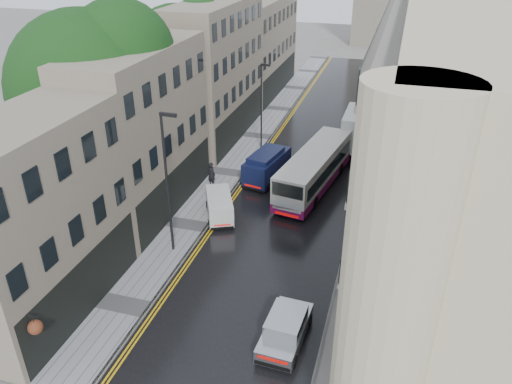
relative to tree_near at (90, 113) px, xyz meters
The scene contains 15 objects.
road 16.14m from the tree_near, 30.96° to the left, with size 9.00×85.00×0.02m, color black.
left_sidewalk 12.16m from the tree_near, 48.44° to the left, with size 2.70×85.00×0.12m, color gray.
right_sidewalk 20.59m from the tree_near, 22.73° to the left, with size 1.80×85.00×0.12m, color slate.
old_shop_row 10.50m from the tree_near, 73.04° to the left, with size 4.50×56.00×12.00m, color gray, non-canonical shape.
modern_block 23.58m from the tree_near, 14.74° to the left, with size 8.00×40.00×14.00m, color #BBB08B, non-canonical shape.
tree_near is the anchor object (origin of this frame).
tree_far 13.02m from the tree_near, 88.68° to the left, with size 9.24×9.24×12.46m, color black, non-canonical shape.
cream_bus 13.89m from the tree_near, 19.32° to the left, with size 2.44×10.75×2.93m, color beige, non-canonical shape.
white_lorry 20.86m from the tree_near, 42.68° to the left, with size 2.11×7.04×3.69m, color white, non-canonical shape.
silver_hatchback 18.83m from the tree_near, 36.08° to the right, with size 1.76×4.03×1.51m, color #98999D, non-canonical shape.
white_van 10.23m from the tree_near, ahead, with size 1.58×3.70×1.67m, color silver, non-canonical shape.
navy_van 11.87m from the tree_near, 33.45° to the left, with size 1.95×4.88×2.49m, color black, non-canonical shape.
pedestrian 9.84m from the tree_near, 38.24° to the left, with size 0.70×0.46×1.92m, color black.
lamp_post_near 8.25m from the tree_near, 28.04° to the right, with size 0.98×0.22×8.70m, color black, non-canonical shape.
lamp_post_far 15.47m from the tree_near, 59.03° to the left, with size 0.84×0.19×7.48m, color black, non-canonical shape.
Camera 1 is at (6.43, -6.52, 17.53)m, focal length 35.00 mm.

